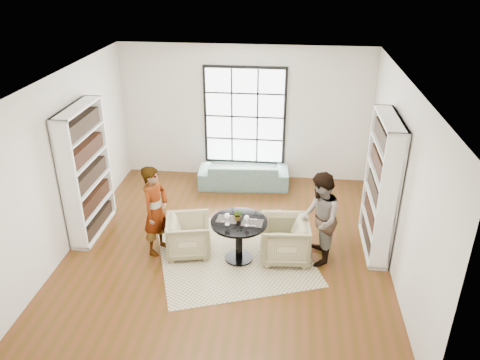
# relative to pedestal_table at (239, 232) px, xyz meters

# --- Properties ---
(ground) EXTENTS (6.00, 6.00, 0.00)m
(ground) POSITION_rel_pedestal_table_xyz_m (-0.25, 0.33, -0.54)
(ground) COLOR #5A2D15
(room_shell) EXTENTS (6.00, 6.01, 6.00)m
(room_shell) POSITION_rel_pedestal_table_xyz_m (-0.25, 0.87, 0.71)
(room_shell) COLOR silver
(room_shell) RESTS_ON ground
(rug) EXTENTS (3.19, 3.19, 0.01)m
(rug) POSITION_rel_pedestal_table_xyz_m (-0.11, 0.17, -0.54)
(rug) COLOR beige
(rug) RESTS_ON ground
(pedestal_table) EXTENTS (0.94, 0.94, 0.75)m
(pedestal_table) POSITION_rel_pedestal_table_xyz_m (0.00, 0.00, 0.00)
(pedestal_table) COLOR black
(pedestal_table) RESTS_ON ground
(sofa) EXTENTS (2.01, 0.91, 0.57)m
(sofa) POSITION_rel_pedestal_table_xyz_m (-0.22, 2.78, -0.26)
(sofa) COLOR gray
(sofa) RESTS_ON ground
(armchair_left) EXTENTS (0.88, 0.86, 0.68)m
(armchair_left) POSITION_rel_pedestal_table_xyz_m (-0.88, 0.10, -0.20)
(armchair_left) COLOR #9D8D70
(armchair_left) RESTS_ON ground
(armchair_right) EXTENTS (0.86, 0.84, 0.73)m
(armchair_right) POSITION_rel_pedestal_table_xyz_m (0.76, 0.12, -0.18)
(armchair_right) COLOR #C2B58B
(armchair_right) RESTS_ON ground
(person_left) EXTENTS (0.54, 0.68, 1.61)m
(person_left) POSITION_rel_pedestal_table_xyz_m (-1.43, 0.10, 0.26)
(person_left) COLOR gray
(person_left) RESTS_ON ground
(person_right) EXTENTS (0.64, 0.80, 1.61)m
(person_right) POSITION_rel_pedestal_table_xyz_m (1.31, 0.12, 0.26)
(person_right) COLOR gray
(person_right) RESTS_ON ground
(placemat_left) EXTENTS (0.36, 0.29, 0.01)m
(placemat_left) POSITION_rel_pedestal_table_xyz_m (-0.20, 0.04, 0.21)
(placemat_left) COLOR black
(placemat_left) RESTS_ON pedestal_table
(placemat_right) EXTENTS (0.36, 0.29, 0.01)m
(placemat_right) POSITION_rel_pedestal_table_xyz_m (0.22, -0.02, 0.21)
(placemat_right) COLOR black
(placemat_right) RESTS_ON pedestal_table
(cutlery_left) EXTENTS (0.16, 0.23, 0.01)m
(cutlery_left) POSITION_rel_pedestal_table_xyz_m (-0.20, 0.04, 0.22)
(cutlery_left) COLOR #B8B7BC
(cutlery_left) RESTS_ON placemat_left
(cutlery_right) EXTENTS (0.16, 0.23, 0.01)m
(cutlery_right) POSITION_rel_pedestal_table_xyz_m (0.22, -0.02, 0.22)
(cutlery_right) COLOR #B8B7BC
(cutlery_right) RESTS_ON placemat_right
(wine_glass_left) EXTENTS (0.10, 0.10, 0.21)m
(wine_glass_left) POSITION_rel_pedestal_table_xyz_m (-0.18, -0.12, 0.36)
(wine_glass_left) COLOR silver
(wine_glass_left) RESTS_ON pedestal_table
(wine_glass_right) EXTENTS (0.09, 0.09, 0.19)m
(wine_glass_right) POSITION_rel_pedestal_table_xyz_m (0.14, -0.12, 0.34)
(wine_glass_right) COLOR silver
(wine_glass_right) RESTS_ON pedestal_table
(flower_centerpiece) EXTENTS (0.18, 0.16, 0.19)m
(flower_centerpiece) POSITION_rel_pedestal_table_xyz_m (-0.02, 0.04, 0.30)
(flower_centerpiece) COLOR gray
(flower_centerpiece) RESTS_ON pedestal_table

